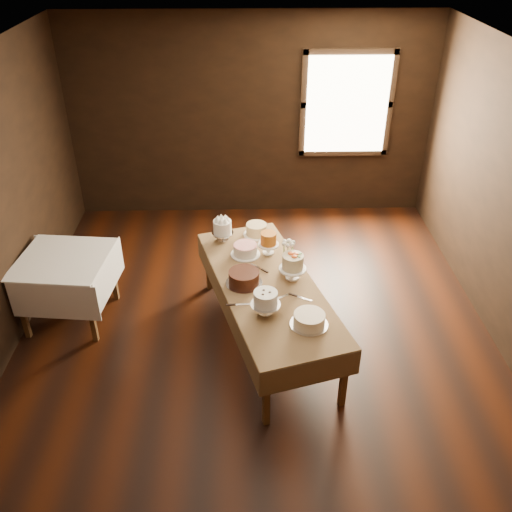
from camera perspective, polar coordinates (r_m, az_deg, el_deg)
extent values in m
cube|color=black|center=(5.83, 0.05, -8.96)|extent=(5.00, 6.00, 0.01)
cube|color=beige|center=(4.49, 0.07, 18.85)|extent=(5.00, 6.00, 0.01)
cube|color=black|center=(7.76, -0.54, 14.07)|extent=(5.00, 0.02, 2.80)
cube|color=#FFEABF|center=(7.77, 9.44, 15.22)|extent=(1.10, 0.05, 1.30)
cube|color=#4A2F17|center=(4.84, 1.07, -14.46)|extent=(0.07, 0.07, 0.64)
cube|color=#4A2F17|center=(6.43, -4.97, -1.02)|extent=(0.07, 0.07, 0.64)
cube|color=#4A2F17|center=(5.06, 9.13, -12.46)|extent=(0.07, 0.07, 0.64)
cube|color=#4A2F17|center=(6.59, 1.20, 0.04)|extent=(0.07, 0.07, 0.64)
cube|color=#4A2F17|center=(5.45, 1.19, -3.14)|extent=(1.43, 2.39, 0.04)
cube|color=olive|center=(5.44, 1.19, -2.92)|extent=(1.51, 2.47, 0.01)
cube|color=#4A2F17|center=(6.17, -23.18, -5.14)|extent=(0.06, 0.06, 0.72)
cube|color=#4A2F17|center=(6.69, -20.62, -1.36)|extent=(0.06, 0.06, 0.72)
cube|color=#4A2F17|center=(5.87, -16.78, -5.72)|extent=(0.06, 0.06, 0.72)
cube|color=#4A2F17|center=(6.42, -14.67, -1.71)|extent=(0.06, 0.06, 0.72)
cube|color=#4A2F17|center=(6.07, -19.45, -0.49)|extent=(0.92, 0.92, 0.04)
cube|color=white|center=(6.06, -19.50, -0.28)|extent=(1.01, 1.01, 0.01)
cylinder|color=silver|center=(6.11, -3.48, 2.10)|extent=(0.24, 0.24, 0.12)
cylinder|color=white|center=(6.05, -3.52, 3.15)|extent=(0.28, 0.28, 0.14)
cylinder|color=white|center=(6.23, 0.04, 2.25)|extent=(0.29, 0.29, 0.01)
cylinder|color=beige|center=(6.20, 0.04, 2.80)|extent=(0.29, 0.29, 0.13)
cylinder|color=white|center=(5.87, -1.11, 0.18)|extent=(0.32, 0.32, 0.01)
cylinder|color=white|center=(5.84, -1.11, 0.66)|extent=(0.36, 0.36, 0.11)
cylinder|color=white|center=(5.87, 1.30, 0.83)|extent=(0.23, 0.23, 0.13)
cylinder|color=#C6691C|center=(5.80, 1.31, 1.93)|extent=(0.20, 0.20, 0.13)
cylinder|color=silver|center=(5.43, -1.25, -2.85)|extent=(0.37, 0.37, 0.01)
cylinder|color=#3C180C|center=(5.39, -1.26, -2.24)|extent=(0.34, 0.34, 0.13)
cylinder|color=white|center=(5.49, 3.80, -1.73)|extent=(0.27, 0.27, 0.13)
cylinder|color=beige|center=(5.41, 3.85, -0.50)|extent=(0.27, 0.27, 0.15)
cylinder|color=silver|center=(5.02, 0.99, -5.46)|extent=(0.28, 0.28, 0.12)
cylinder|color=white|center=(4.94, 1.00, -4.30)|extent=(0.24, 0.24, 0.13)
cylinder|color=silver|center=(4.95, 5.52, -7.10)|extent=(0.35, 0.35, 0.01)
cylinder|color=beige|center=(4.91, 5.56, -6.56)|extent=(0.40, 0.40, 0.11)
cube|color=silver|center=(5.26, 2.67, -4.28)|extent=(0.22, 0.14, 0.01)
cube|color=silver|center=(5.25, 5.07, -4.43)|extent=(0.22, 0.14, 0.01)
cube|color=silver|center=(5.68, 0.01, -1.10)|extent=(0.19, 0.19, 0.01)
cube|color=silver|center=(5.75, 2.94, -0.70)|extent=(0.09, 0.24, 0.01)
cube|color=silver|center=(5.16, -1.30, -5.03)|extent=(0.24, 0.04, 0.01)
imported|color=#2D2823|center=(5.62, 3.32, -0.79)|extent=(0.17, 0.17, 0.13)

